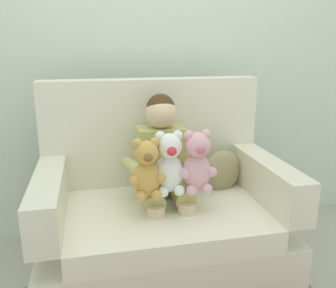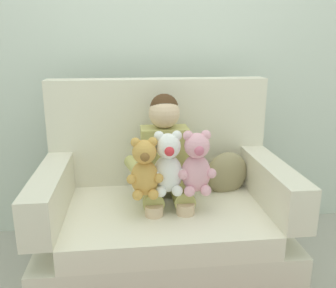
# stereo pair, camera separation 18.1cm
# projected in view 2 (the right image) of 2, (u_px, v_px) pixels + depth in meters

# --- Properties ---
(ground_plane) EXTENTS (8.00, 8.00, 0.00)m
(ground_plane) POSITION_uv_depth(u_px,v_px,m) (164.00, 275.00, 2.07)
(ground_plane) COLOR #ADA89E
(back_wall) EXTENTS (6.00, 0.10, 2.60)m
(back_wall) POSITION_uv_depth(u_px,v_px,m) (153.00, 42.00, 2.37)
(back_wall) COLOR silver
(back_wall) RESTS_ON ground
(armchair) EXTENTS (1.30, 0.84, 1.09)m
(armchair) POSITION_uv_depth(u_px,v_px,m) (163.00, 217.00, 2.03)
(armchair) COLOR silver
(armchair) RESTS_ON ground
(seated_child) EXTENTS (0.45, 0.39, 0.82)m
(seated_child) POSITION_uv_depth(u_px,v_px,m) (166.00, 163.00, 1.95)
(seated_child) COLOR tan
(seated_child) RESTS_ON armchair
(plush_honey) EXTENTS (0.18, 0.15, 0.30)m
(plush_honey) POSITION_uv_depth(u_px,v_px,m) (145.00, 169.00, 1.75)
(plush_honey) COLOR gold
(plush_honey) RESTS_ON armchair
(plush_white) EXTENTS (0.19, 0.16, 0.32)m
(plush_white) POSITION_uv_depth(u_px,v_px,m) (168.00, 165.00, 1.78)
(plush_white) COLOR white
(plush_white) RESTS_ON armchair
(plush_pink) EXTENTS (0.19, 0.16, 0.32)m
(plush_pink) POSITION_uv_depth(u_px,v_px,m) (196.00, 164.00, 1.79)
(plush_pink) COLOR #EAA8BC
(plush_pink) RESTS_ON armchair
(throw_pillow) EXTENTS (0.28, 0.17, 0.26)m
(throw_pillow) POSITION_uv_depth(u_px,v_px,m) (227.00, 173.00, 2.11)
(throw_pillow) COLOR #998C66
(throw_pillow) RESTS_ON armchair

